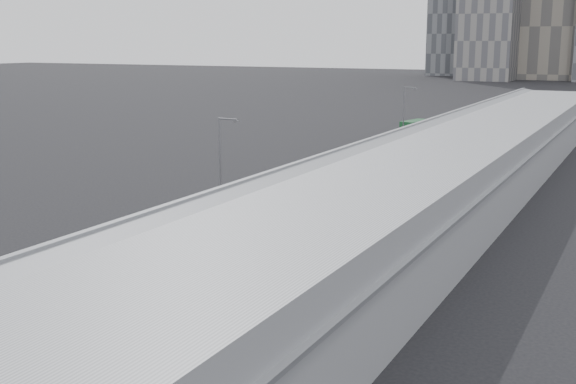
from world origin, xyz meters
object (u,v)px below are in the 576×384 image
Objects in this scene: bus_2 at (199,251)px; street_lamp_far at (405,112)px; bus_5 at (392,161)px; suv at (459,121)px; bus_3 at (283,212)px; bus_4 at (351,182)px; bus_8 at (470,127)px; bus_7 at (450,135)px; shipping_container at (415,129)px; bus_6 at (434,146)px; bus_1 at (24,323)px; street_lamp_near at (222,161)px.

street_lamp_far reaches higher than bus_2.
suv is (-5.60, 54.55, -0.79)m from bus_5.
bus_3 is 1.48× the size of street_lamp_far.
bus_2 is 0.93× the size of bus_4.
street_lamp_far is at bearing 99.21° from bus_4.
bus_7 is at bearing -89.18° from bus_8.
bus_8 is at bearing 89.55° from bus_4.
shipping_container is at bearing -146.25° from bus_8.
bus_8 is at bearing 67.24° from street_lamp_far.
suv is (-6.59, 39.97, -0.84)m from bus_6.
bus_1 reaches higher than bus_6.
bus_2 is at bearing -87.95° from bus_8.
bus_1 is 30.22m from street_lamp_near.
bus_4 reaches higher than shipping_container.
bus_8 is at bearing 94.55° from bus_1.
bus_3 is 64.71m from shipping_container.
bus_4 is 1.06× the size of bus_6.
bus_2 is 2.03× the size of shipping_container.
bus_1 is 1.12× the size of bus_8.
street_lamp_near reaches higher than bus_6.
bus_7 is at bearing -31.73° from shipping_container.
shipping_container is at bearing 109.81° from bus_6.
bus_7 reaches higher than bus_2.
bus_6 is at bearing -86.44° from bus_8.
bus_8 is 68.08m from street_lamp_near.
bus_5 is 14.62m from bus_6.
bus_6 is at bearing 80.44° from street_lamp_near.
bus_6 is (0.05, 29.99, -0.11)m from bus_4.
bus_4 reaches higher than bus_1.
bus_2 is 1.02× the size of bus_5.
bus_5 is at bearing -75.05° from street_lamp_far.
street_lamp_near is 82.95m from suv.
street_lamp_near is at bearing 113.81° from bus_2.
bus_6 is 40.52m from suv.
bus_1 is 57.54m from bus_5.
bus_8 is 1.93× the size of shipping_container.
bus_5 is at bearing -98.26° from bus_6.
suv is at bearing 91.00° from bus_5.
bus_4 reaches higher than bus_6.
bus_6 is (0.99, 14.59, 0.05)m from bus_5.
bus_7 is at bearing 92.27° from bus_3.
bus_2 is 27.17m from bus_4.
bus_8 is (-0.91, 24.83, -0.09)m from bus_6.
street_lamp_near reaches higher than bus_8.
shipping_container reaches higher than suv.
bus_2 is at bearing -83.71° from street_lamp_far.
street_lamp_near is at bearing -120.47° from bus_4.
bus_6 is at bearing -51.79° from street_lamp_far.
bus_6 is 43.62m from street_lamp_near.
bus_6 is 12.47m from street_lamp_far.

